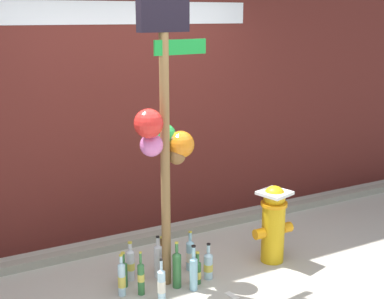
{
  "coord_description": "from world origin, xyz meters",
  "views": [
    {
      "loc": [
        -1.92,
        -3.43,
        2.26
      ],
      "look_at": [
        0.13,
        0.32,
        1.17
      ],
      "focal_mm": 49.21,
      "sensor_mm": 36.0,
      "label": 1
    }
  ],
  "objects_px": {
    "bottle_10": "(208,265)",
    "bottle_1": "(190,255)",
    "memorial_post": "(164,119)",
    "bottle_6": "(197,272)",
    "bottle_8": "(131,264)",
    "bottle_3": "(162,284)",
    "bottle_5": "(124,273)",
    "bottle_7": "(194,272)",
    "fire_hydrant": "(273,222)",
    "bottle_4": "(158,260)",
    "bottle_11": "(177,269)",
    "bottle_0": "(141,278)",
    "bottle_9": "(122,279)",
    "bottle_2": "(162,257)"
  },
  "relations": [
    {
      "from": "bottle_2",
      "to": "bottle_3",
      "type": "xyz_separation_m",
      "value": [
        -0.22,
        -0.47,
        0.01
      ]
    },
    {
      "from": "fire_hydrant",
      "to": "bottle_8",
      "type": "distance_m",
      "value": 1.37
    },
    {
      "from": "bottle_2",
      "to": "bottle_4",
      "type": "distance_m",
      "value": 0.13
    },
    {
      "from": "bottle_4",
      "to": "bottle_5",
      "type": "xyz_separation_m",
      "value": [
        -0.33,
        -0.01,
        -0.04
      ]
    },
    {
      "from": "bottle_5",
      "to": "bottle_6",
      "type": "height_order",
      "value": "bottle_5"
    },
    {
      "from": "memorial_post",
      "to": "bottle_6",
      "type": "relative_size",
      "value": 8.47
    },
    {
      "from": "bottle_5",
      "to": "bottle_9",
      "type": "distance_m",
      "value": 0.14
    },
    {
      "from": "bottle_8",
      "to": "bottle_10",
      "type": "bearing_deg",
      "value": -26.72
    },
    {
      "from": "bottle_0",
      "to": "bottle_4",
      "type": "bearing_deg",
      "value": 39.27
    },
    {
      "from": "bottle_3",
      "to": "bottle_7",
      "type": "xyz_separation_m",
      "value": [
        0.31,
        0.02,
        0.03
      ]
    },
    {
      "from": "fire_hydrant",
      "to": "bottle_1",
      "type": "xyz_separation_m",
      "value": [
        -0.77,
        0.21,
        -0.24
      ]
    },
    {
      "from": "bottle_3",
      "to": "bottle_7",
      "type": "height_order",
      "value": "bottle_7"
    },
    {
      "from": "memorial_post",
      "to": "bottle_10",
      "type": "height_order",
      "value": "memorial_post"
    },
    {
      "from": "bottle_3",
      "to": "memorial_post",
      "type": "bearing_deg",
      "value": 57.1
    },
    {
      "from": "fire_hydrant",
      "to": "bottle_1",
      "type": "distance_m",
      "value": 0.84
    },
    {
      "from": "bottle_9",
      "to": "bottle_11",
      "type": "xyz_separation_m",
      "value": [
        0.46,
        -0.1,
        0.02
      ]
    },
    {
      "from": "bottle_0",
      "to": "bottle_6",
      "type": "bearing_deg",
      "value": -7.09
    },
    {
      "from": "bottle_3",
      "to": "bottle_7",
      "type": "bearing_deg",
      "value": 3.91
    },
    {
      "from": "bottle_5",
      "to": "bottle_10",
      "type": "bearing_deg",
      "value": -17.27
    },
    {
      "from": "bottle_10",
      "to": "bottle_1",
      "type": "bearing_deg",
      "value": 105.95
    },
    {
      "from": "bottle_7",
      "to": "bottle_5",
      "type": "bearing_deg",
      "value": 146.29
    },
    {
      "from": "memorial_post",
      "to": "bottle_7",
      "type": "distance_m",
      "value": 1.32
    },
    {
      "from": "bottle_2",
      "to": "bottle_4",
      "type": "xyz_separation_m",
      "value": [
        -0.08,
        -0.1,
        0.03
      ]
    },
    {
      "from": "bottle_0",
      "to": "bottle_6",
      "type": "height_order",
      "value": "bottle_0"
    },
    {
      "from": "bottle_8",
      "to": "bottle_3",
      "type": "bearing_deg",
      "value": -78.36
    },
    {
      "from": "bottle_1",
      "to": "bottle_5",
      "type": "xyz_separation_m",
      "value": [
        -0.65,
        0.0,
        -0.02
      ]
    },
    {
      "from": "bottle_7",
      "to": "bottle_6",
      "type": "bearing_deg",
      "value": 44.25
    },
    {
      "from": "bottle_2",
      "to": "bottle_11",
      "type": "relative_size",
      "value": 0.79
    },
    {
      "from": "bottle_4",
      "to": "fire_hydrant",
      "type": "bearing_deg",
      "value": -11.69
    },
    {
      "from": "fire_hydrant",
      "to": "bottle_11",
      "type": "relative_size",
      "value": 1.79
    },
    {
      "from": "bottle_1",
      "to": "bottle_7",
      "type": "distance_m",
      "value": 0.36
    },
    {
      "from": "memorial_post",
      "to": "bottle_5",
      "type": "relative_size",
      "value": 7.83
    },
    {
      "from": "bottle_3",
      "to": "bottle_11",
      "type": "relative_size",
      "value": 0.88
    },
    {
      "from": "fire_hydrant",
      "to": "bottle_4",
      "type": "relative_size",
      "value": 1.91
    },
    {
      "from": "bottle_9",
      "to": "bottle_5",
      "type": "bearing_deg",
      "value": 62.88
    },
    {
      "from": "bottle_7",
      "to": "bottle_0",
      "type": "bearing_deg",
      "value": 161.31
    },
    {
      "from": "bottle_3",
      "to": "bottle_5",
      "type": "bearing_deg",
      "value": 118.28
    },
    {
      "from": "bottle_0",
      "to": "bottle_6",
      "type": "distance_m",
      "value": 0.51
    },
    {
      "from": "fire_hydrant",
      "to": "bottle_9",
      "type": "distance_m",
      "value": 1.51
    },
    {
      "from": "bottle_1",
      "to": "bottle_6",
      "type": "bearing_deg",
      "value": -104.54
    },
    {
      "from": "bottle_3",
      "to": "bottle_10",
      "type": "height_order",
      "value": "bottle_3"
    },
    {
      "from": "bottle_2",
      "to": "memorial_post",
      "type": "bearing_deg",
      "value": -105.56
    },
    {
      "from": "bottle_7",
      "to": "bottle_11",
      "type": "height_order",
      "value": "bottle_11"
    },
    {
      "from": "fire_hydrant",
      "to": "bottle_2",
      "type": "height_order",
      "value": "fire_hydrant"
    },
    {
      "from": "fire_hydrant",
      "to": "bottle_8",
      "type": "xyz_separation_m",
      "value": [
        -1.32,
        0.3,
        -0.24
      ]
    },
    {
      "from": "bottle_3",
      "to": "bottle_8",
      "type": "distance_m",
      "value": 0.45
    },
    {
      "from": "fire_hydrant",
      "to": "bottle_0",
      "type": "xyz_separation_m",
      "value": [
        -1.34,
        0.02,
        -0.24
      ]
    },
    {
      "from": "bottle_3",
      "to": "bottle_5",
      "type": "distance_m",
      "value": 0.4
    },
    {
      "from": "fire_hydrant",
      "to": "bottle_0",
      "type": "bearing_deg",
      "value": 179.21
    },
    {
      "from": "bottle_1",
      "to": "bottle_4",
      "type": "xyz_separation_m",
      "value": [
        -0.32,
        0.02,
        0.02
      ]
    }
  ]
}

